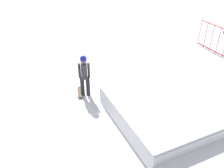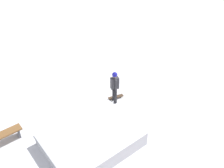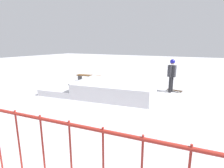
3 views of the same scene
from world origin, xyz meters
The scene contains 5 objects.
ground_plane centered at (0.00, 0.00, 0.00)m, with size 60.00×60.00×0.00m, color silver.
skate_ramp centered at (0.96, 0.43, 0.32)m, with size 5.70×3.29×0.74m.
skater centered at (-1.75, -1.60, 1.01)m, with size 0.41×0.43×1.73m.
skateboard centered at (-1.93, -1.78, 0.08)m, with size 0.82×0.35×0.09m.
park_bench centered at (3.53, -1.68, 0.36)m, with size 1.64×0.60×0.48m.
Camera 2 is at (3.17, 6.41, 7.97)m, focal length 39.58 mm.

